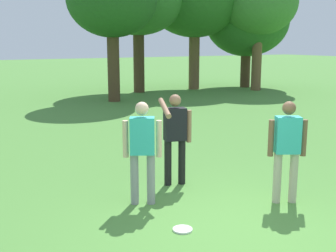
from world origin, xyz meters
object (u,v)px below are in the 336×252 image
person_thrower (287,145)px  frisbee (183,229)px  person_catcher (142,146)px  tree_slender_mid (259,3)px  tree_back_left (247,21)px  person_bystander (175,133)px

person_thrower → frisbee: person_thrower is taller
person_catcher → tree_slender_mid: size_ratio=0.26×
frisbee → person_catcher: bearing=91.6°
person_catcher → tree_back_left: (12.93, 13.22, 2.73)m
tree_slender_mid → frisbee: bearing=-133.9°
person_bystander → frisbee: 2.15m
tree_back_left → person_catcher: bearing=-134.4°
person_bystander → tree_back_left: 17.67m
person_bystander → frisbee: bearing=-117.3°
person_catcher → frisbee: 1.49m
tree_slender_mid → person_bystander: bearing=-135.9°
person_bystander → tree_back_left: bearing=46.5°
person_thrower → person_bystander: size_ratio=1.00×
tree_slender_mid → tree_back_left: tree_slender_mid is taller
tree_slender_mid → tree_back_left: bearing=71.7°
tree_back_left → person_thrower: bearing=-127.4°
person_thrower → tree_back_left: tree_back_left is taller
person_thrower → person_bystander: (-1.09, 1.62, 0.02)m
person_catcher → tree_slender_mid: (12.44, 11.72, 3.53)m
person_catcher → person_bystander: (0.92, 0.55, 0.02)m
person_thrower → tree_slender_mid: (10.43, 12.79, 3.53)m
person_bystander → frisbee: (-0.89, -1.72, -0.95)m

